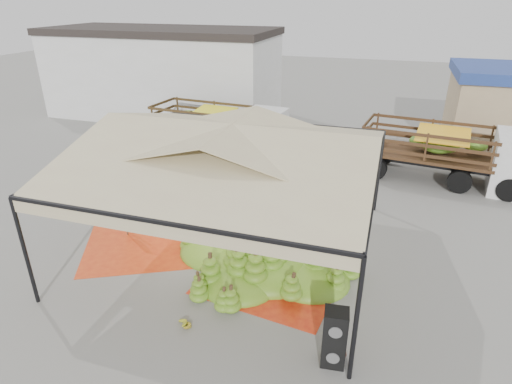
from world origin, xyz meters
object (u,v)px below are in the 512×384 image
(speaker_stack, at_px, (334,338))
(truck_right, at_px, (458,149))
(banana_heap, at_px, (263,250))
(truck_left, at_px, (223,124))
(vendor, at_px, (298,191))

(speaker_stack, relative_size, truck_right, 0.20)
(banana_heap, distance_m, truck_left, 10.35)
(vendor, bearing_deg, truck_left, -24.55)
(banana_heap, bearing_deg, vendor, 86.66)
(banana_heap, bearing_deg, truck_right, 55.50)
(truck_left, bearing_deg, banana_heap, -56.24)
(truck_left, bearing_deg, vendor, -42.06)
(speaker_stack, bearing_deg, truck_left, 114.84)
(speaker_stack, bearing_deg, vendor, 102.81)
(banana_heap, xyz_separation_m, vendor, (0.21, 3.54, 0.33))
(speaker_stack, height_order, truck_right, truck_right)
(truck_left, distance_m, truck_right, 10.65)
(vendor, height_order, truck_left, truck_left)
(banana_heap, xyz_separation_m, speaker_stack, (2.46, -2.95, 0.11))
(banana_heap, relative_size, truck_left, 0.81)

